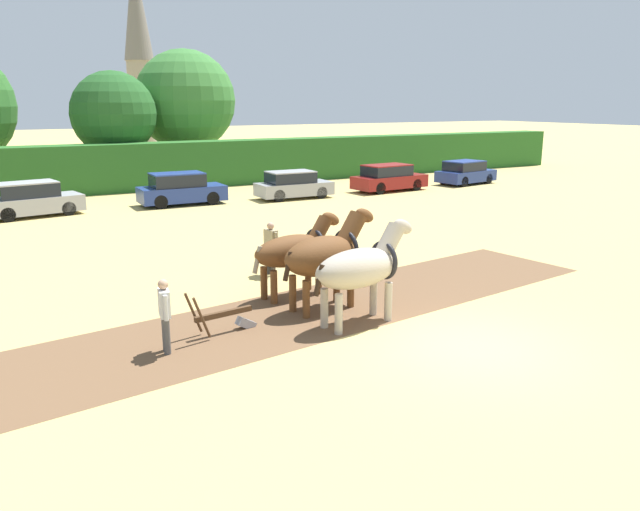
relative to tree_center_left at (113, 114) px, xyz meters
The scene contains 17 objects.
ground_plane 30.69m from the tree_center_left, 88.27° to the right, with size 240.00×240.00×0.00m, color tan.
plowed_furrow_strip 27.86m from the tree_center_left, 98.79° to the right, with size 24.14×3.60×0.01m, color brown.
hedgerow 4.12m from the tree_center_left, 71.32° to the right, with size 63.90×1.95×2.71m, color #286023.
tree_center_left is the anchor object (origin of this frame).
tree_center 5.54m from the tree_center_left, 21.54° to the left, with size 6.63×6.63×8.42m.
church_spire 37.11m from the tree_center_left, 73.65° to the left, with size 3.28×3.28×21.27m.
draft_horse_lead_left 28.18m from the tree_center_left, 90.66° to the right, with size 2.97×1.25×2.41m.
draft_horse_lead_right 26.87m from the tree_center_left, 91.08° to the right, with size 2.84×1.30×2.49m.
draft_horse_trail_left 25.58m from the tree_center_left, 91.55° to the right, with size 2.82×1.16×2.21m.
plow 27.55m from the tree_center_left, 96.76° to the right, with size 1.65×0.55×1.13m.
farmer_at_plow 28.18m from the tree_center_left, 99.80° to the right, with size 0.27×0.63×1.57m.
farmer_beside_team 23.45m from the tree_center_left, 90.93° to the right, with size 0.27×0.64×1.59m.
parked_car_center_left 11.29m from the tree_center_left, 121.95° to the right, with size 4.36×2.42×1.56m.
parked_car_center 9.83m from the tree_center_left, 82.64° to the right, with size 4.23×1.84×1.60m.
parked_car_center_right 12.71m from the tree_center_left, 54.76° to the right, with size 4.04×1.76×1.46m.
parked_car_right 16.95m from the tree_center_left, 37.49° to the right, with size 4.58×2.18×1.53m.
parked_car_far_right 21.85m from the tree_center_left, 27.24° to the right, with size 4.09×2.44×1.46m.
Camera 1 is at (-8.77, -9.20, 5.02)m, focal length 35.00 mm.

